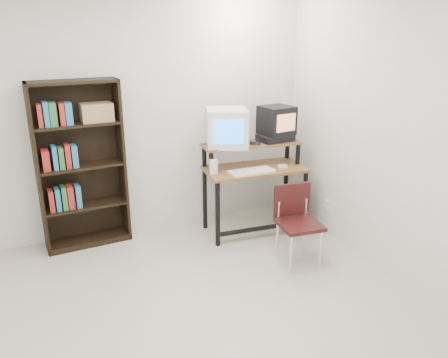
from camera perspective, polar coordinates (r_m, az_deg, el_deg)
name	(u,v)px	position (r m, az deg, el deg)	size (l,w,h in m)	color
floor	(185,338)	(3.43, -5.06, -19.95)	(4.00, 4.00, 0.01)	#BFB49E
back_wall	(125,115)	(4.70, -12.75, 8.17)	(4.00, 0.01, 2.60)	silver
right_wall	(420,141)	(3.84, 24.28, 4.58)	(0.01, 4.00, 2.60)	silver
computer_desk	(254,173)	(4.74, 3.95, 0.85)	(1.10, 0.59, 0.98)	brown
crt_monitor	(227,128)	(4.60, 0.38, 6.72)	(0.52, 0.52, 0.39)	silver
vcr	(275,138)	(4.84, 6.70, 5.30)	(0.36, 0.26, 0.08)	black
crt_tv	(277,120)	(4.84, 6.88, 7.62)	(0.38, 0.37, 0.31)	black
cd_spindle	(255,143)	(4.68, 4.10, 4.72)	(0.12, 0.12, 0.05)	#26262B
keyboard	(251,172)	(4.55, 3.61, 0.92)	(0.47, 0.21, 0.04)	silver
mousepad	(281,168)	(4.76, 7.40, 1.45)	(0.22, 0.18, 0.01)	black
mouse	(283,167)	(4.75, 7.65, 1.62)	(0.10, 0.06, 0.03)	white
desk_speaker	(213,167)	(4.49, -1.42, 1.62)	(0.08, 0.07, 0.17)	silver
pc_tower	(289,209)	(5.03, 8.48, -3.88)	(0.20, 0.45, 0.42)	black
school_chair	(297,216)	(4.21, 9.48, -4.84)	(0.40, 0.40, 0.75)	black
bookshelf	(80,163)	(4.61, -18.27, 1.98)	(0.87, 0.36, 1.69)	black
wall_outlet	(327,206)	(4.96, 13.25, -3.40)	(0.02, 0.08, 0.12)	beige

